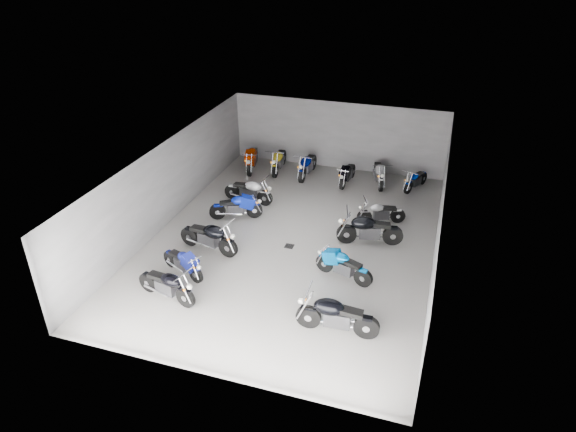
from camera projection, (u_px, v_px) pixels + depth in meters
name	position (u px, v px, depth m)	size (l,w,h in m)	color
ground	(293.00, 239.00, 18.88)	(14.00, 14.00, 0.00)	gray
wall_back	(338.00, 136.00, 23.95)	(10.00, 0.10, 3.20)	gray
wall_left	(168.00, 183.00, 19.44)	(0.10, 14.00, 3.20)	gray
wall_right	(439.00, 222.00, 16.78)	(0.10, 14.00, 3.20)	gray
ceiling	(294.00, 158.00, 17.33)	(10.00, 14.00, 0.04)	black
drain_grate	(289.00, 246.00, 18.46)	(0.32, 0.32, 0.01)	black
motorcycle_left_a	(167.00, 285.00, 15.57)	(2.14, 0.66, 0.95)	black
motorcycle_left_b	(183.00, 262.00, 16.73)	(1.81, 0.92, 0.85)	black
motorcycle_left_c	(209.00, 237.00, 17.94)	(2.34, 0.63, 1.04)	black
motorcycle_left_e	(237.00, 207.00, 20.06)	(1.99, 0.93, 0.92)	black
motorcycle_left_f	(249.00, 191.00, 21.27)	(2.18, 0.48, 0.96)	black
motorcycle_right_a	(336.00, 316.00, 14.23)	(2.38, 0.48, 1.04)	black
motorcycle_right_c	(343.00, 265.00, 16.53)	(2.00, 0.74, 0.90)	black
motorcycle_right_e	(369.00, 230.00, 18.37)	(2.36, 0.73, 1.05)	black
motorcycle_right_f	(381.00, 213.00, 19.75)	(1.80, 0.82, 0.83)	black
motorcycle_back_a	(252.00, 158.00, 24.25)	(0.68, 2.32, 1.03)	black
motorcycle_back_b	(279.00, 160.00, 24.09)	(0.50, 2.27, 1.00)	black
motorcycle_back_c	(307.00, 165.00, 23.57)	(0.47, 2.28, 1.00)	black
motorcycle_back_d	(347.00, 174.00, 22.89)	(0.45, 2.00, 0.88)	black
motorcycle_back_e	(379.00, 173.00, 22.83)	(0.74, 2.16, 0.97)	black
motorcycle_back_f	(416.00, 180.00, 22.41)	(0.85, 1.75, 0.82)	black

